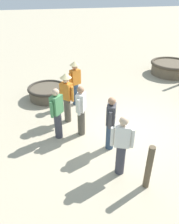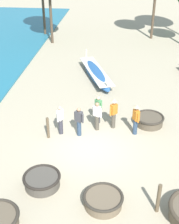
{
  "view_description": "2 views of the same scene",
  "coord_description": "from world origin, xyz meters",
  "px_view_note": "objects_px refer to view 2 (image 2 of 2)",
  "views": [
    {
      "loc": [
        -5.17,
        2.61,
        3.95
      ],
      "look_at": [
        0.01,
        1.31,
        0.82
      ],
      "focal_mm": 35.0,
      "sensor_mm": 36.0,
      "label": 1
    },
    {
      "loc": [
        1.18,
        -11.95,
        8.83
      ],
      "look_at": [
        -0.24,
        1.74,
        0.89
      ],
      "focal_mm": 50.0,
      "sensor_mm": 36.0,
      "label": 2
    }
  ],
  "objects_px": {
    "coracle_beside_post": "(149,120)",
    "mooring_post_inland": "(48,128)",
    "coracle_far_left": "(42,180)",
    "fisherman_crouching": "(60,119)",
    "long_boat_green_hull": "(96,73)",
    "coracle_nearest": "(103,200)",
    "fisherman_standing_right": "(97,115)",
    "fisherman_with_hat": "(114,111)",
    "fisherman_standing_left": "(98,109)",
    "mooring_post_shoreline": "(158,198)",
    "fisherman_hauling": "(79,121)",
    "fisherman_by_coracle": "(136,117)"
  },
  "relations": [
    {
      "from": "fisherman_with_hat",
      "to": "fisherman_hauling",
      "type": "distance_m",
      "value": 1.89
    },
    {
      "from": "fisherman_with_hat",
      "to": "coracle_far_left",
      "type": "bearing_deg",
      "value": -119.87
    },
    {
      "from": "fisherman_with_hat",
      "to": "coracle_nearest",
      "type": "bearing_deg",
      "value": -91.81
    },
    {
      "from": "coracle_nearest",
      "to": "fisherman_with_hat",
      "type": "bearing_deg",
      "value": 88.19
    },
    {
      "from": "fisherman_crouching",
      "to": "fisherman_hauling",
      "type": "distance_m",
      "value": 0.94
    },
    {
      "from": "fisherman_with_hat",
      "to": "mooring_post_shoreline",
      "type": "distance_m",
      "value": 5.79
    },
    {
      "from": "fisherman_crouching",
      "to": "fisherman_standing_left",
      "type": "bearing_deg",
      "value": 34.85
    },
    {
      "from": "coracle_far_left",
      "to": "fisherman_by_coracle",
      "type": "relative_size",
      "value": 0.91
    },
    {
      "from": "coracle_far_left",
      "to": "fisherman_standing_left",
      "type": "xyz_separation_m",
      "value": [
        1.84,
        5.03,
        0.55
      ]
    },
    {
      "from": "coracle_nearest",
      "to": "mooring_post_inland",
      "type": "distance_m",
      "value": 5.11
    },
    {
      "from": "fisherman_with_hat",
      "to": "fisherman_standing_right",
      "type": "bearing_deg",
      "value": -160.97
    },
    {
      "from": "coracle_nearest",
      "to": "long_boat_green_hull",
      "type": "bearing_deg",
      "value": 96.24
    },
    {
      "from": "fisherman_with_hat",
      "to": "fisherman_hauling",
      "type": "height_order",
      "value": "fisherman_with_hat"
    },
    {
      "from": "coracle_beside_post",
      "to": "mooring_post_inland",
      "type": "height_order",
      "value": "mooring_post_inland"
    },
    {
      "from": "fisherman_hauling",
      "to": "mooring_post_inland",
      "type": "xyz_separation_m",
      "value": [
        -1.49,
        -0.37,
        -0.27
      ]
    },
    {
      "from": "fisherman_standing_left",
      "to": "fisherman_crouching",
      "type": "xyz_separation_m",
      "value": [
        -1.78,
        -1.24,
        0.0
      ]
    },
    {
      "from": "coracle_beside_post",
      "to": "fisherman_by_coracle",
      "type": "xyz_separation_m",
      "value": [
        -0.77,
        -0.98,
        0.69
      ]
    },
    {
      "from": "long_boat_green_hull",
      "to": "fisherman_hauling",
      "type": "distance_m",
      "value": 7.2
    },
    {
      "from": "coracle_nearest",
      "to": "fisherman_with_hat",
      "type": "distance_m",
      "value": 5.45
    },
    {
      "from": "coracle_beside_post",
      "to": "mooring_post_shoreline",
      "type": "bearing_deg",
      "value": -90.73
    },
    {
      "from": "coracle_nearest",
      "to": "mooring_post_shoreline",
      "type": "bearing_deg",
      "value": -2.48
    },
    {
      "from": "fisherman_with_hat",
      "to": "fisherman_standing_right",
      "type": "height_order",
      "value": "fisherman_with_hat"
    },
    {
      "from": "fisherman_with_hat",
      "to": "mooring_post_inland",
      "type": "distance_m",
      "value": 3.41
    },
    {
      "from": "coracle_nearest",
      "to": "fisherman_by_coracle",
      "type": "xyz_separation_m",
      "value": [
        1.28,
        4.92,
        0.7
      ]
    },
    {
      "from": "coracle_nearest",
      "to": "coracle_far_left",
      "type": "bearing_deg",
      "value": 162.69
    },
    {
      "from": "fisherman_with_hat",
      "to": "mooring_post_inland",
      "type": "xyz_separation_m",
      "value": [
        -3.15,
        -1.26,
        -0.39
      ]
    },
    {
      "from": "fisherman_standing_right",
      "to": "fisherman_standing_left",
      "type": "bearing_deg",
      "value": 89.46
    },
    {
      "from": "coracle_nearest",
      "to": "long_boat_green_hull",
      "type": "relative_size",
      "value": 0.26
    },
    {
      "from": "coracle_beside_post",
      "to": "fisherman_standing_left",
      "type": "relative_size",
      "value": 0.99
    },
    {
      "from": "long_boat_green_hull",
      "to": "fisherman_crouching",
      "type": "height_order",
      "value": "fisherman_crouching"
    },
    {
      "from": "fisherman_by_coracle",
      "to": "mooring_post_inland",
      "type": "xyz_separation_m",
      "value": [
        -4.26,
        -0.78,
        -0.39
      ]
    },
    {
      "from": "long_boat_green_hull",
      "to": "coracle_far_left",
      "type": "bearing_deg",
      "value": -96.33
    },
    {
      "from": "coracle_nearest",
      "to": "long_boat_green_hull",
      "type": "distance_m",
      "value": 11.77
    },
    {
      "from": "coracle_far_left",
      "to": "fisherman_crouching",
      "type": "bearing_deg",
      "value": 89.06
    },
    {
      "from": "fisherman_standing_left",
      "to": "fisherman_with_hat",
      "type": "xyz_separation_m",
      "value": [
        0.82,
        -0.4,
        0.12
      ]
    },
    {
      "from": "coracle_nearest",
      "to": "fisherman_standing_left",
      "type": "bearing_deg",
      "value": 96.35
    },
    {
      "from": "fisherman_hauling",
      "to": "coracle_far_left",
      "type": "bearing_deg",
      "value": -104.95
    },
    {
      "from": "coracle_far_left",
      "to": "fisherman_by_coracle",
      "type": "height_order",
      "value": "fisherman_by_coracle"
    },
    {
      "from": "long_boat_green_hull",
      "to": "mooring_post_inland",
      "type": "height_order",
      "value": "long_boat_green_hull"
    },
    {
      "from": "coracle_beside_post",
      "to": "mooring_post_shoreline",
      "type": "height_order",
      "value": "mooring_post_shoreline"
    },
    {
      "from": "fisherman_crouching",
      "to": "fisherman_standing_right",
      "type": "bearing_deg",
      "value": 17.3
    },
    {
      "from": "fisherman_by_coracle",
      "to": "fisherman_standing_left",
      "type": "xyz_separation_m",
      "value": [
        -1.93,
        0.89,
        -0.12
      ]
    },
    {
      "from": "fisherman_by_coracle",
      "to": "fisherman_hauling",
      "type": "bearing_deg",
      "value": -171.6
    },
    {
      "from": "fisherman_standing_left",
      "to": "fisherman_hauling",
      "type": "bearing_deg",
      "value": -123.08
    },
    {
      "from": "fisherman_with_hat",
      "to": "fisherman_hauling",
      "type": "bearing_deg",
      "value": -151.71
    },
    {
      "from": "coracle_beside_post",
      "to": "fisherman_crouching",
      "type": "relative_size",
      "value": 0.99
    },
    {
      "from": "fisherman_standing_left",
      "to": "fisherman_hauling",
      "type": "distance_m",
      "value": 1.55
    },
    {
      "from": "coracle_far_left",
      "to": "fisherman_by_coracle",
      "type": "xyz_separation_m",
      "value": [
        3.77,
        4.15,
        0.68
      ]
    },
    {
      "from": "coracle_beside_post",
      "to": "fisherman_standing_right",
      "type": "height_order",
      "value": "fisherman_standing_right"
    },
    {
      "from": "fisherman_standing_left",
      "to": "mooring_post_shoreline",
      "type": "distance_m",
      "value": 6.45
    }
  ]
}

